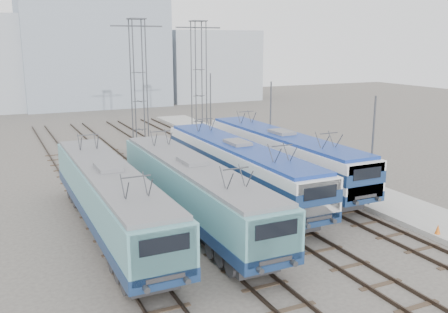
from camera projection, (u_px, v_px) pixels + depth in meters
The scene contains 14 objects.
ground at pixel (264, 244), 25.52m from camera, with size 160.00×160.00×0.00m, color #514C47.
platform at pixel (330, 180), 36.80m from camera, with size 4.00×70.00×0.30m, color #9E9E99.
locomotive_far_left at pixel (111, 196), 26.02m from camera, with size 2.83×17.87×3.36m.
locomotive_center_left at pixel (194, 188), 27.48m from camera, with size 2.81×17.72×3.34m.
locomotive_center_right at pixel (239, 165), 32.34m from camera, with size 2.83×17.92×3.37m.
locomotive_far_right at pixel (283, 153), 35.85m from camera, with size 2.86×18.08×3.40m.
catenary_tower_west at pixel (139, 82), 43.38m from camera, with size 4.50×1.20×12.00m.
catenary_tower_east at pixel (199, 79), 47.87m from camera, with size 4.50×1.20×12.00m.
mast_front at pixel (372, 154), 30.10m from camera, with size 0.12×0.12×7.00m, color #3F4247.
mast_mid at pixel (270, 125), 40.66m from camera, with size 0.12×0.12×7.00m, color #3F4247.
mast_rear at pixel (211, 108), 51.21m from camera, with size 0.12×0.12×7.00m, color #3F4247.
safety_cone at pixel (438, 229), 25.99m from camera, with size 0.29×0.29×0.52m, color orange.
building_center at pixel (93, 49), 79.72m from camera, with size 22.00×14.00×18.00m, color #8B98AA.
building_east at pixel (207, 65), 88.78m from camera, with size 16.00×12.00×12.00m, color #9DA6B0.
Camera 1 is at (-12.12, -20.66, 10.08)m, focal length 40.00 mm.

